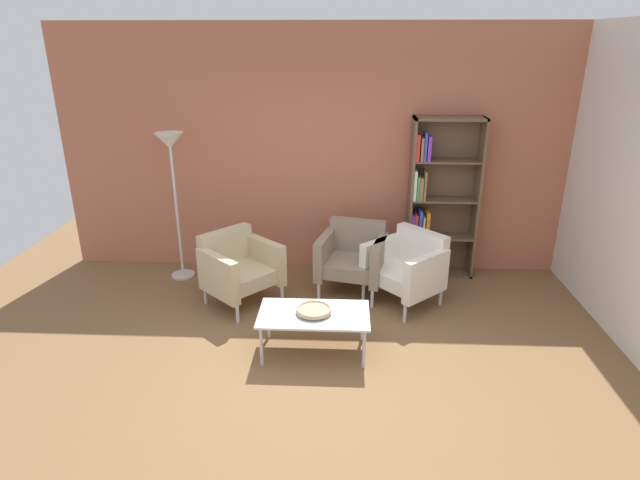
{
  "coord_description": "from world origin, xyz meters",
  "views": [
    {
      "loc": [
        0.19,
        -3.73,
        2.71
      ],
      "look_at": [
        -0.02,
        0.84,
        0.95
      ],
      "focal_mm": 29.43,
      "sensor_mm": 36.0,
      "label": 1
    }
  ],
  "objects_px": {
    "bookshelf_tall": "(436,203)",
    "coffee_table_low": "(314,316)",
    "armchair_corner_red": "(407,267)",
    "armchair_near_window": "(353,256)",
    "decorative_bowl": "(314,310)",
    "armchair_spare_guest": "(239,267)",
    "floor_lamp_torchiere": "(171,159)"
  },
  "relations": [
    {
      "from": "bookshelf_tall",
      "to": "coffee_table_low",
      "type": "bearing_deg",
      "value": -126.24
    },
    {
      "from": "coffee_table_low",
      "to": "armchair_corner_red",
      "type": "distance_m",
      "value": 1.41
    },
    {
      "from": "coffee_table_low",
      "to": "armchair_near_window",
      "type": "xyz_separation_m",
      "value": [
        0.37,
        1.3,
        0.05
      ]
    },
    {
      "from": "decorative_bowl",
      "to": "armchair_spare_guest",
      "type": "xyz_separation_m",
      "value": [
        -0.87,
        0.95,
        -0.02
      ]
    },
    {
      "from": "armchair_spare_guest",
      "to": "armchair_corner_red",
      "type": "distance_m",
      "value": 1.82
    },
    {
      "from": "bookshelf_tall",
      "to": "armchair_near_window",
      "type": "distance_m",
      "value": 1.2
    },
    {
      "from": "bookshelf_tall",
      "to": "decorative_bowl",
      "type": "distance_m",
      "value": 2.3
    },
    {
      "from": "armchair_spare_guest",
      "to": "decorative_bowl",
      "type": "bearing_deg",
      "value": -95.23
    },
    {
      "from": "bookshelf_tall",
      "to": "armchair_corner_red",
      "type": "distance_m",
      "value": 0.99
    },
    {
      "from": "armchair_spare_guest",
      "to": "bookshelf_tall",
      "type": "bearing_deg",
      "value": -26.09
    },
    {
      "from": "coffee_table_low",
      "to": "floor_lamp_torchiere",
      "type": "distance_m",
      "value": 2.56
    },
    {
      "from": "armchair_spare_guest",
      "to": "armchair_corner_red",
      "type": "xyz_separation_m",
      "value": [
        1.82,
        0.09,
        0.0
      ]
    },
    {
      "from": "bookshelf_tall",
      "to": "armchair_corner_red",
      "type": "relative_size",
      "value": 2.0
    },
    {
      "from": "bookshelf_tall",
      "to": "coffee_table_low",
      "type": "xyz_separation_m",
      "value": [
        -1.33,
        -1.82,
        -0.54
      ]
    },
    {
      "from": "armchair_corner_red",
      "to": "floor_lamp_torchiere",
      "type": "height_order",
      "value": "floor_lamp_torchiere"
    },
    {
      "from": "bookshelf_tall",
      "to": "coffee_table_low",
      "type": "height_order",
      "value": "bookshelf_tall"
    },
    {
      "from": "armchair_near_window",
      "to": "floor_lamp_torchiere",
      "type": "bearing_deg",
      "value": -173.96
    },
    {
      "from": "decorative_bowl",
      "to": "floor_lamp_torchiere",
      "type": "distance_m",
      "value": 2.53
    },
    {
      "from": "bookshelf_tall",
      "to": "decorative_bowl",
      "type": "height_order",
      "value": "bookshelf_tall"
    },
    {
      "from": "armchair_spare_guest",
      "to": "armchair_near_window",
      "type": "height_order",
      "value": "same"
    },
    {
      "from": "bookshelf_tall",
      "to": "armchair_near_window",
      "type": "height_order",
      "value": "bookshelf_tall"
    },
    {
      "from": "armchair_spare_guest",
      "to": "armchair_near_window",
      "type": "bearing_deg",
      "value": -31.69
    },
    {
      "from": "armchair_near_window",
      "to": "armchair_corner_red",
      "type": "bearing_deg",
      "value": -10.25
    },
    {
      "from": "armchair_near_window",
      "to": "floor_lamp_torchiere",
      "type": "height_order",
      "value": "floor_lamp_torchiere"
    },
    {
      "from": "floor_lamp_torchiere",
      "to": "bookshelf_tall",
      "type": "bearing_deg",
      "value": 4.48
    },
    {
      "from": "coffee_table_low",
      "to": "floor_lamp_torchiere",
      "type": "xyz_separation_m",
      "value": [
        -1.69,
        1.58,
        1.08
      ]
    },
    {
      "from": "armchair_near_window",
      "to": "decorative_bowl",
      "type": "bearing_deg",
      "value": -91.99
    },
    {
      "from": "coffee_table_low",
      "to": "floor_lamp_torchiere",
      "type": "relative_size",
      "value": 0.57
    },
    {
      "from": "armchair_spare_guest",
      "to": "floor_lamp_torchiere",
      "type": "bearing_deg",
      "value": 95.04
    },
    {
      "from": "armchair_spare_guest",
      "to": "armchair_near_window",
      "type": "xyz_separation_m",
      "value": [
        1.23,
        0.35,
        0.0
      ]
    },
    {
      "from": "decorative_bowl",
      "to": "floor_lamp_torchiere",
      "type": "relative_size",
      "value": 0.18
    },
    {
      "from": "decorative_bowl",
      "to": "floor_lamp_torchiere",
      "type": "height_order",
      "value": "floor_lamp_torchiere"
    }
  ]
}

